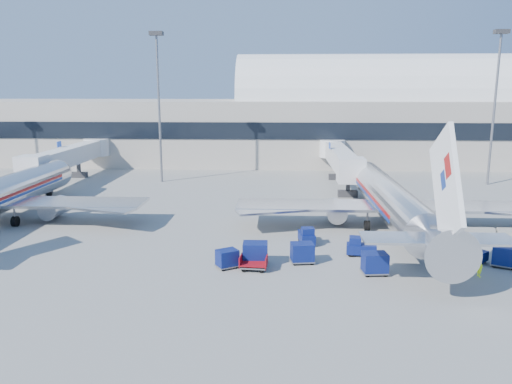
# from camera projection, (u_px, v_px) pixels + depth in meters

# --- Properties ---
(ground) EXTENTS (260.00, 260.00, 0.00)m
(ground) POSITION_uv_depth(u_px,v_px,m) (295.00, 240.00, 47.87)
(ground) COLOR gray
(ground) RESTS_ON ground
(terminal) EXTENTS (170.00, 28.15, 21.00)m
(terminal) POSITION_uv_depth(u_px,v_px,m) (221.00, 123.00, 101.73)
(terminal) COLOR #B2AA9E
(terminal) RESTS_ON ground
(airliner_main) EXTENTS (32.00, 37.26, 12.07)m
(airliner_main) POSITION_uv_depth(u_px,v_px,m) (392.00, 201.00, 51.22)
(airliner_main) COLOR silver
(airliner_main) RESTS_ON ground
(jetbridge_near) EXTENTS (4.40, 27.50, 6.25)m
(jetbridge_near) POSITION_uv_depth(u_px,v_px,m) (339.00, 157.00, 76.86)
(jetbridge_near) COLOR silver
(jetbridge_near) RESTS_ON ground
(jetbridge_mid) EXTENTS (4.40, 27.50, 6.25)m
(jetbridge_mid) POSITION_uv_depth(u_px,v_px,m) (72.00, 155.00, 78.82)
(jetbridge_mid) COLOR silver
(jetbridge_mid) RESTS_ON ground
(mast_west) EXTENTS (2.00, 1.20, 22.60)m
(mast_west) POSITION_uv_depth(u_px,v_px,m) (158.00, 85.00, 75.16)
(mast_west) COLOR slate
(mast_west) RESTS_ON ground
(mast_east) EXTENTS (2.00, 1.20, 22.60)m
(mast_east) POSITION_uv_depth(u_px,v_px,m) (497.00, 85.00, 72.82)
(mast_east) COLOR slate
(mast_east) RESTS_ON ground
(barrier_near) EXTENTS (3.00, 0.55, 0.90)m
(barrier_near) POSITION_uv_depth(u_px,v_px,m) (479.00, 232.00, 48.89)
(barrier_near) COLOR #9E9E96
(barrier_near) RESTS_ON ground
(tug_lead) EXTENTS (2.67, 1.57, 1.65)m
(tug_lead) POSITION_uv_depth(u_px,v_px,m) (360.00, 247.00, 43.33)
(tug_lead) COLOR #0B1755
(tug_lead) RESTS_ON ground
(tug_right) EXTENTS (2.66, 2.71, 1.65)m
(tug_right) POSITION_uv_depth(u_px,v_px,m) (470.00, 252.00, 42.11)
(tug_right) COLOR #0B1755
(tug_right) RESTS_ON ground
(tug_left) EXTENTS (1.59, 2.71, 1.68)m
(tug_left) POSITION_uv_depth(u_px,v_px,m) (307.00, 236.00, 46.58)
(tug_left) COLOR #0B1755
(tug_left) RESTS_ON ground
(cart_train_a) EXTENTS (2.14, 1.76, 1.70)m
(cart_train_a) POSITION_uv_depth(u_px,v_px,m) (302.00, 252.00, 41.42)
(cart_train_a) COLOR #0B1755
(cart_train_a) RESTS_ON ground
(cart_train_b) EXTENTS (2.16, 1.66, 1.88)m
(cart_train_b) POSITION_uv_depth(u_px,v_px,m) (255.00, 253.00, 41.02)
(cart_train_b) COLOR #0B1755
(cart_train_b) RESTS_ON ground
(cart_train_c) EXTENTS (2.14, 2.01, 1.51)m
(cart_train_c) POSITION_uv_depth(u_px,v_px,m) (227.00, 258.00, 40.32)
(cart_train_c) COLOR #0B1755
(cart_train_c) RESTS_ON ground
(cart_solo_near) EXTENTS (2.11, 1.70, 1.73)m
(cart_solo_near) POSITION_uv_depth(u_px,v_px,m) (375.00, 263.00, 38.88)
(cart_solo_near) COLOR #0B1755
(cart_solo_near) RESTS_ON ground
(cart_solo_far) EXTENTS (2.41, 2.22, 1.72)m
(cart_solo_far) POSITION_uv_depth(u_px,v_px,m) (505.00, 256.00, 40.49)
(cart_solo_far) COLOR #0B1755
(cart_solo_far) RESTS_ON ground
(cart_open_red) EXTENTS (2.30, 1.72, 0.58)m
(cart_open_red) POSITION_uv_depth(u_px,v_px,m) (254.00, 265.00, 39.87)
(cart_open_red) COLOR slate
(cart_open_red) RESTS_ON ground
(ramp_worker) EXTENTS (0.45, 0.64, 1.65)m
(ramp_worker) POSITION_uv_depth(u_px,v_px,m) (480.00, 266.00, 38.42)
(ramp_worker) COLOR #A4DA16
(ramp_worker) RESTS_ON ground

